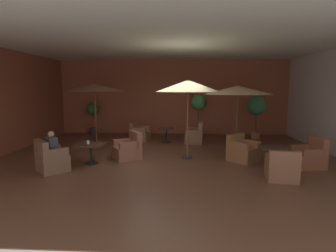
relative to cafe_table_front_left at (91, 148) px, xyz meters
The scene contains 21 objects.
ground_plane 2.41m from the cafe_table_front_left, 15.20° to the left, with size 11.30×10.12×0.02m, color brown.
wall_back_brick 6.22m from the cafe_table_front_left, 68.01° to the left, with size 11.30×0.08×3.61m, color #9B4D37.
ceiling_slab 3.95m from the cafe_table_front_left, 15.20° to the left, with size 11.30×10.12×0.06m, color silver.
cafe_table_front_left is the anchor object (origin of this frame).
armchair_front_left_north 1.20m from the cafe_table_front_left, 31.23° to the left, with size 1.06×1.06×0.88m.
armchair_front_left_east 1.18m from the cafe_table_front_left, 135.89° to the right, with size 1.07×1.07×0.89m.
cafe_table_front_right 5.37m from the cafe_table_front_left, ahead, with size 0.80×0.80×0.61m.
armchair_front_right_north 4.69m from the cafe_table_front_left, ahead, with size 1.09×1.09×0.82m.
armchair_front_right_east 5.38m from the cafe_table_front_left, 13.33° to the right, with size 0.80×0.80×0.79m.
armchair_front_right_south 6.42m from the cafe_table_front_left, ahead, with size 0.88×0.85×0.88m.
cafe_table_mid_center 3.97m from the cafe_table_front_left, 58.21° to the left, with size 0.62×0.62×0.61m.
armchair_mid_center_north 3.69m from the cafe_table_front_left, 75.46° to the left, with size 0.82×0.87×0.81m.
armchair_mid_center_east 4.63m from the cafe_table_front_left, 45.03° to the left, with size 0.77×0.78×0.88m.
patio_umbrella_tall_red 3.55m from the cafe_table_front_left, 104.63° to the left, with size 2.48×2.48×2.45m.
patio_umbrella_center_beige 5.75m from the cafe_table_front_left, 28.16° to the left, with size 2.59×2.59×2.37m.
patio_umbrella_near_wall 3.55m from the cafe_table_front_left, 15.23° to the left, with size 2.05×2.05×2.53m.
potted_tree_left_corner 5.42m from the cafe_table_front_left, 107.39° to the left, with size 0.58×0.58×1.55m.
potted_tree_mid_left 7.58m from the cafe_table_front_left, 36.37° to the left, with size 0.83×0.83×1.91m.
potted_tree_mid_right 6.14m from the cafe_table_front_left, 54.74° to the left, with size 0.71×0.71×1.97m.
patron_blue_shirt 1.16m from the cafe_table_front_left, 135.89° to the right, with size 0.43×0.44×0.66m.
iced_drink_cup 0.20m from the cafe_table_front_left, behind, with size 0.08×0.08×0.11m, color white.
Camera 1 is at (0.49, -8.57, 2.28)m, focal length 29.28 mm.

